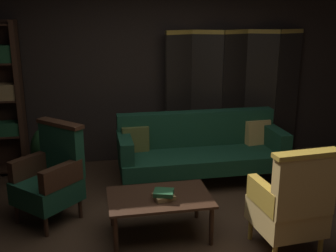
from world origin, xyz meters
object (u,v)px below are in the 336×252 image
(velvet_couch, at_px, (200,147))
(potted_plant, at_px, (53,151))
(armchair_gilt_accent, at_px, (291,204))
(folding_screen, at_px, (234,93))
(coffee_table, at_px, (159,200))
(book_tan_leather, at_px, (164,197))
(book_green_cloth, at_px, (164,193))
(armchair_wing_left, at_px, (51,176))

(velvet_couch, distance_m, potted_plant, 1.87)
(velvet_couch, distance_m, armchair_gilt_accent, 1.81)
(folding_screen, height_order, velvet_couch, folding_screen)
(velvet_couch, bearing_deg, potted_plant, 175.25)
(potted_plant, bearing_deg, velvet_couch, -4.75)
(coffee_table, relative_size, book_tan_leather, 5.27)
(coffee_table, height_order, armchair_gilt_accent, armchair_gilt_accent)
(folding_screen, relative_size, armchair_gilt_accent, 2.03)
(velvet_couch, bearing_deg, folding_screen, 47.86)
(book_tan_leather, height_order, book_green_cloth, book_green_cloth)
(velvet_couch, height_order, armchair_gilt_accent, armchair_gilt_accent)
(folding_screen, xyz_separation_m, book_green_cloth, (-1.44, -2.12, -0.50))
(folding_screen, relative_size, book_green_cloth, 11.37)
(armchair_wing_left, relative_size, potted_plant, 1.27)
(folding_screen, height_order, potted_plant, folding_screen)
(velvet_couch, bearing_deg, armchair_wing_left, -158.71)
(armchair_gilt_accent, bearing_deg, folding_screen, 81.98)
(coffee_table, relative_size, armchair_gilt_accent, 0.96)
(potted_plant, xyz_separation_m, book_green_cloth, (1.14, -1.47, 0.01))
(book_tan_leather, distance_m, book_green_cloth, 0.04)
(armchair_gilt_accent, height_order, potted_plant, armchair_gilt_accent)
(armchair_gilt_accent, xyz_separation_m, book_green_cloth, (-1.08, 0.46, -0.01))
(book_green_cloth, bearing_deg, armchair_wing_left, 150.64)
(velvet_couch, height_order, book_green_cloth, velvet_couch)
(folding_screen, bearing_deg, book_tan_leather, -124.28)
(folding_screen, distance_m, velvet_couch, 1.20)
(coffee_table, distance_m, potted_plant, 1.80)
(potted_plant, bearing_deg, book_green_cloth, -52.19)
(folding_screen, xyz_separation_m, armchair_wing_left, (-2.53, -1.50, -0.50))
(folding_screen, distance_m, potted_plant, 2.71)
(velvet_couch, distance_m, book_tan_leather, 1.50)
(coffee_table, distance_m, armchair_wing_left, 1.20)
(armchair_gilt_accent, bearing_deg, coffee_table, 154.95)
(potted_plant, bearing_deg, folding_screen, 14.00)
(folding_screen, distance_m, book_green_cloth, 2.61)
(book_green_cloth, bearing_deg, potted_plant, 127.81)
(coffee_table, height_order, book_green_cloth, book_green_cloth)
(folding_screen, relative_size, book_tan_leather, 11.15)
(potted_plant, xyz_separation_m, book_tan_leather, (1.14, -1.47, -0.03))
(coffee_table, relative_size, potted_plant, 1.23)
(book_tan_leather, bearing_deg, book_green_cloth, 0.00)
(book_green_cloth, bearing_deg, velvet_couch, 61.36)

